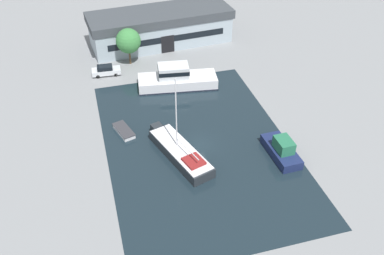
# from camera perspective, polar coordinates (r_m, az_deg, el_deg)

# --- Properties ---
(ground_plane) EXTENTS (440.00, 440.00, 0.00)m
(ground_plane) POSITION_cam_1_polar(r_m,az_deg,el_deg) (55.54, 0.73, -2.41)
(ground_plane) COLOR gray
(water_canal) EXTENTS (23.26, 35.42, 0.01)m
(water_canal) POSITION_cam_1_polar(r_m,az_deg,el_deg) (55.53, 0.73, -2.41)
(water_canal) COLOR black
(water_canal) RESTS_ON ground
(warehouse_building) EXTENTS (26.35, 10.89, 6.05)m
(warehouse_building) POSITION_cam_1_polar(r_m,az_deg,el_deg) (80.26, -4.24, 13.22)
(warehouse_building) COLOR #99A8B2
(warehouse_building) RESTS_ON ground
(quay_tree_near_building) EXTENTS (4.14, 4.14, 6.31)m
(quay_tree_near_building) POSITION_cam_1_polar(r_m,az_deg,el_deg) (72.83, -8.48, 11.35)
(quay_tree_near_building) COLOR brown
(quay_tree_near_building) RESTS_ON ground
(parked_car) EXTENTS (4.71, 2.13, 1.64)m
(parked_car) POSITION_cam_1_polar(r_m,az_deg,el_deg) (71.63, -11.40, 7.48)
(parked_car) COLOR silver
(parked_car) RESTS_ON ground
(sailboat_moored) EXTENTS (6.18, 12.11, 10.94)m
(sailboat_moored) POSITION_cam_1_polar(r_m,az_deg,el_deg) (53.39, -1.64, -3.27)
(sailboat_moored) COLOR #23282D
(sailboat_moored) RESTS_ON water_canal
(motor_cruiser) EXTENTS (12.72, 5.87, 3.75)m
(motor_cruiser) POSITION_cam_1_polar(r_m,az_deg,el_deg) (66.88, -2.09, 6.50)
(motor_cruiser) COLOR silver
(motor_cruiser) RESTS_ON water_canal
(small_dinghy) EXTENTS (2.74, 4.34, 0.64)m
(small_dinghy) POSITION_cam_1_polar(r_m,az_deg,el_deg) (58.17, -9.08, -0.45)
(small_dinghy) COLOR white
(small_dinghy) RESTS_ON water_canal
(cabin_boat) EXTENTS (2.90, 6.74, 2.73)m
(cabin_boat) POSITION_cam_1_polar(r_m,az_deg,el_deg) (54.54, 11.87, -2.91)
(cabin_boat) COLOR #19234C
(cabin_boat) RESTS_ON water_canal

